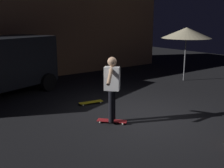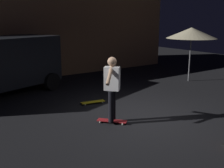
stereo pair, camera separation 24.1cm
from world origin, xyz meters
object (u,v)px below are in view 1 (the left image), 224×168
object	(u,v)px
skateboard_spare	(91,102)
skater	(112,85)
patio_umbrella	(186,33)
skateboard_ridden	(112,121)

from	to	relation	value
skateboard_spare	skater	size ratio (longest dim) A/B	0.48
patio_umbrella	skateboard_ridden	xyz separation A→B (m)	(-5.53, -2.15, -2.02)
skateboard_spare	skater	world-z (taller)	skater
skateboard_ridden	skateboard_spare	xyz separation A→B (m)	(0.42, 1.70, 0.00)
patio_umbrella	skateboard_spare	bearing A→B (deg)	-175.01
skateboard_ridden	skateboard_spare	size ratio (longest dim) A/B	0.89
patio_umbrella	skater	world-z (taller)	patio_umbrella
skateboard_spare	skater	bearing A→B (deg)	-103.89
skateboard_ridden	skater	bearing A→B (deg)	0.00
patio_umbrella	skateboard_ridden	distance (m)	6.26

